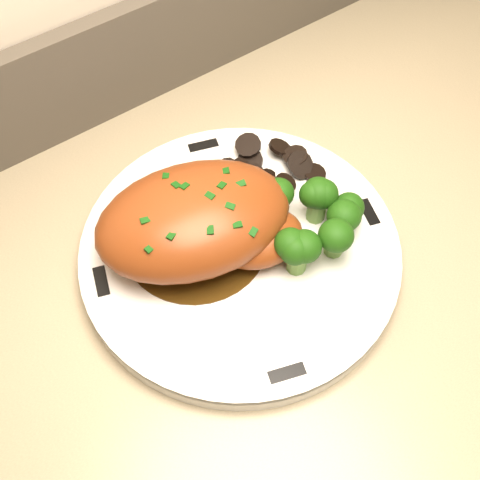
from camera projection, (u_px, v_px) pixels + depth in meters
plate at (240, 252)px, 0.57m from camera, size 0.34×0.34×0.02m
rim_accent_0 at (203, 146)px, 0.63m from camera, size 0.03×0.02×0.00m
rim_accent_1 at (101, 281)px, 0.54m from camera, size 0.02×0.03×0.00m
rim_accent_2 at (287, 373)px, 0.49m from camera, size 0.03×0.02×0.00m
rim_accent_3 at (369, 212)px, 0.58m from camera, size 0.02×0.03×0.00m
gravy_pool at (196, 241)px, 0.56m from camera, size 0.14×0.14×0.00m
chicken_breast at (201, 222)px, 0.53m from camera, size 0.20×0.16×0.07m
mushroom_pile at (267, 174)px, 0.60m from camera, size 0.10×0.07×0.03m
broccoli_florets at (306, 224)px, 0.54m from camera, size 0.11×0.08×0.04m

